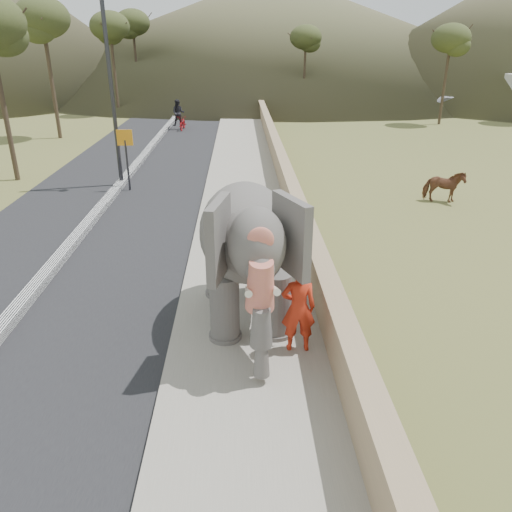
{
  "coord_description": "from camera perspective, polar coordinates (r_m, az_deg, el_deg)",
  "views": [
    {
      "loc": [
        -0.09,
        -7.22,
        5.53
      ],
      "look_at": [
        0.2,
        1.61,
        1.7
      ],
      "focal_mm": 35.0,
      "sensor_mm": 36.0,
      "label": 1
    }
  ],
  "objects": [
    {
      "name": "signboard",
      "position": [
        20.38,
        -14.65,
        11.69
      ],
      "size": [
        0.6,
        0.08,
        2.4
      ],
      "color": "#2D2D33",
      "rests_on": "ground"
    },
    {
      "name": "walkway",
      "position": [
        18.07,
        -1.51,
        5.84
      ],
      "size": [
        3.0,
        120.0,
        0.15
      ],
      "primitive_type": "cube",
      "color": "#9E9687",
      "rests_on": "ground"
    },
    {
      "name": "cow",
      "position": [
        19.73,
        20.65,
        7.44
      ],
      "size": [
        1.52,
        0.94,
        1.19
      ],
      "primitive_type": "imported",
      "rotation": [
        0.0,
        0.0,
        1.35
      ],
      "color": "brown",
      "rests_on": "ground"
    },
    {
      "name": "parapet",
      "position": [
        18.01,
        3.77,
        7.32
      ],
      "size": [
        0.3,
        120.0,
        1.1
      ],
      "primitive_type": "cube",
      "color": "tan",
      "rests_on": "ground"
    },
    {
      "name": "lamppost",
      "position": [
        20.86,
        -15.66,
        20.83
      ],
      "size": [
        1.76,
        0.36,
        8.0
      ],
      "color": "#29292D",
      "rests_on": "ground"
    },
    {
      "name": "trees",
      "position": [
        36.83,
        0.88,
        20.59
      ],
      "size": [
        48.37,
        41.36,
        8.49
      ],
      "color": "#473828",
      "rests_on": "ground"
    },
    {
      "name": "elephant_and_man",
      "position": [
        10.13,
        -1.12,
        0.68
      ],
      "size": [
        2.48,
        4.25,
        2.95
      ],
      "color": "#645F5B",
      "rests_on": "ground"
    },
    {
      "name": "road",
      "position": [
        18.74,
        -17.05,
        5.26
      ],
      "size": [
        7.0,
        120.0,
        0.03
      ],
      "primitive_type": "cube",
      "color": "black",
      "rests_on": "ground"
    },
    {
      "name": "motorcyclist",
      "position": [
        34.78,
        -8.6,
        15.31
      ],
      "size": [
        1.03,
        1.81,
        1.97
      ],
      "color": "maroon",
      "rests_on": "ground"
    },
    {
      "name": "hill_far",
      "position": [
        77.4,
        2.09,
        24.5
      ],
      "size": [
        80.0,
        80.0,
        14.0
      ],
      "primitive_type": "cone",
      "color": "brown",
      "rests_on": "ground"
    },
    {
      "name": "ground",
      "position": [
        9.1,
        -0.96,
        -14.02
      ],
      "size": [
        160.0,
        160.0,
        0.0
      ],
      "primitive_type": "plane",
      "color": "olive",
      "rests_on": "ground"
    },
    {
      "name": "median",
      "position": [
        18.71,
        -17.08,
        5.54
      ],
      "size": [
        0.35,
        120.0,
        0.22
      ],
      "primitive_type": "cube",
      "color": "black",
      "rests_on": "ground"
    },
    {
      "name": "distant_car",
      "position": [
        45.87,
        21.72,
        15.84
      ],
      "size": [
        4.48,
        2.52,
        1.44
      ],
      "primitive_type": "imported",
      "rotation": [
        0.0,
        0.0,
        1.37
      ],
      "color": "silver",
      "rests_on": "ground"
    }
  ]
}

